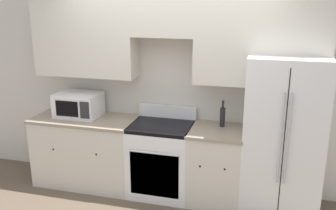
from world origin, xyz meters
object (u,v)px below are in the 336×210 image
object	(u,v)px
oven_range	(162,159)
bottle	(222,116)
refrigerator	(283,135)
microwave	(79,104)

from	to	relation	value
oven_range	bottle	size ratio (longest dim) A/B	3.36
bottle	oven_range	bearing A→B (deg)	-169.54
refrigerator	bottle	world-z (taller)	refrigerator
refrigerator	microwave	xyz separation A→B (m)	(-2.50, 0.01, 0.15)
oven_range	refrigerator	xyz separation A→B (m)	(1.39, 0.05, 0.43)
refrigerator	bottle	distance (m)	0.70
microwave	bottle	world-z (taller)	bottle
oven_range	microwave	size ratio (longest dim) A/B	1.94
oven_range	bottle	distance (m)	0.91
oven_range	refrigerator	world-z (taller)	refrigerator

